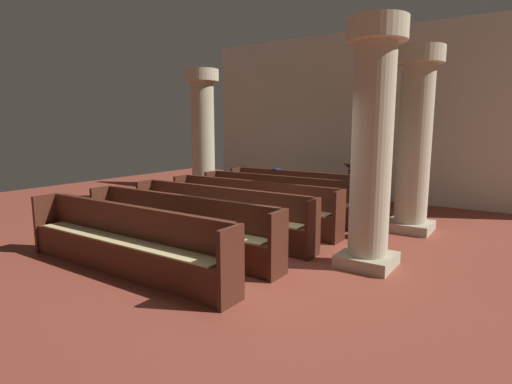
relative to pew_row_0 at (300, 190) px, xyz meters
name	(u,v)px	position (x,y,z in m)	size (l,w,h in m)	color
ground_plane	(235,255)	(0.82, -3.67, -0.48)	(19.20, 19.20, 0.00)	brown
back_wall	(370,116)	(0.82, 2.41, 1.77)	(10.00, 0.16, 4.50)	silver
pew_row_0	(300,190)	(0.00, 0.00, 0.00)	(3.80, 0.46, 0.92)	#4C2316
pew_row_1	(278,196)	(0.00, -1.02, 0.00)	(3.80, 0.46, 0.92)	#4C2316
pew_row_2	(251,203)	(0.00, -2.05, 0.00)	(3.80, 0.47, 0.92)	#4C2316
pew_row_3	(218,212)	(0.00, -3.07, 0.00)	(3.80, 0.46, 0.92)	#4C2316
pew_row_4	(177,224)	(0.00, -4.10, 0.00)	(3.80, 0.46, 0.92)	#4C2316
pew_row_5	(124,238)	(0.00, -5.12, 0.00)	(3.80, 0.47, 0.92)	#4C2316
pillar_aisle_side	(415,138)	(2.69, -0.54, 1.30)	(0.87, 0.87, 3.42)	tan
pillar_far_side	(203,134)	(-2.64, -0.45, 1.30)	(0.87, 0.87, 3.42)	tan
pillar_aisle_rear	(372,143)	(2.69, -2.98, 1.30)	(0.81, 0.81, 3.42)	tan
lectern	(355,188)	(0.92, 1.19, -0.03)	(0.48, 0.45, 1.08)	#492215
hymn_book	(276,169)	(-0.77, 0.19, 0.45)	(0.14, 0.22, 0.03)	navy
kneeler_box_red	(369,232)	(2.23, -1.54, -0.36)	(0.42, 0.31, 0.24)	maroon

